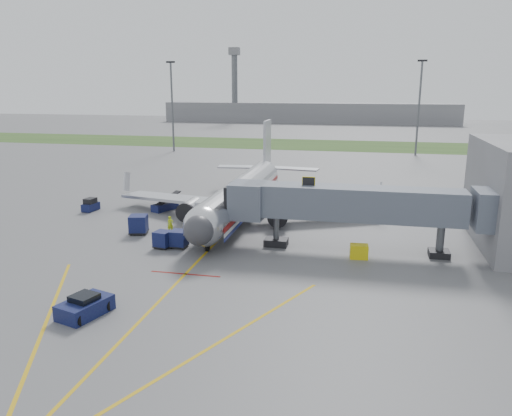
% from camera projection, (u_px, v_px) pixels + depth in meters
% --- Properties ---
extents(ground, '(400.00, 400.00, 0.00)m').
position_uv_depth(ground, '(201.00, 258.00, 44.87)').
color(ground, '#565659').
rests_on(ground, ground).
extents(grass_strip, '(300.00, 25.00, 0.01)m').
position_uv_depth(grass_strip, '(310.00, 145.00, 130.23)').
color(grass_strip, '#2D4C1E').
rests_on(grass_strip, ground).
extents(apron_markings, '(21.52, 50.00, 0.01)m').
position_uv_depth(apron_markings, '(170.00, 290.00, 37.85)').
color(apron_markings, gold).
rests_on(apron_markings, ground).
extents(airliner, '(32.10, 35.67, 10.25)m').
position_uv_depth(airliner, '(241.00, 194.00, 58.70)').
color(airliner, silver).
rests_on(airliner, ground).
extents(jet_bridge, '(25.30, 4.00, 6.90)m').
position_uv_depth(jet_bridge, '(350.00, 204.00, 45.88)').
color(jet_bridge, slate).
rests_on(jet_bridge, ground).
extents(light_mast_left, '(2.00, 0.44, 20.40)m').
position_uv_depth(light_mast_left, '(172.00, 105.00, 114.89)').
color(light_mast_left, '#595B60').
rests_on(light_mast_left, ground).
extents(light_mast_right, '(2.00, 0.44, 20.40)m').
position_uv_depth(light_mast_right, '(419.00, 106.00, 108.24)').
color(light_mast_right, '#595B60').
rests_on(light_mast_right, ground).
extents(distant_terminal, '(120.00, 14.00, 8.00)m').
position_uv_depth(distant_terminal, '(308.00, 113.00, 207.22)').
color(distant_terminal, slate).
rests_on(distant_terminal, ground).
extents(control_tower, '(4.00, 4.00, 30.00)m').
position_uv_depth(control_tower, '(235.00, 80.00, 205.50)').
color(control_tower, '#595B60').
rests_on(control_tower, ground).
extents(pushback_tug, '(3.07, 3.98, 1.46)m').
position_uv_depth(pushback_tug, '(85.00, 306.00, 33.65)').
color(pushback_tug, '#0E0E3E').
rests_on(pushback_tug, ground).
extents(baggage_tug, '(1.43, 2.40, 1.60)m').
position_uv_depth(baggage_tug, '(91.00, 205.00, 61.58)').
color(baggage_tug, '#0E0E3E').
rests_on(baggage_tug, ground).
extents(baggage_cart_a, '(1.75, 1.75, 1.63)m').
position_uv_depth(baggage_cart_a, '(163.00, 239.00, 47.56)').
color(baggage_cart_a, '#0E0E3E').
rests_on(baggage_cart_a, ground).
extents(baggage_cart_b, '(2.19, 2.19, 1.96)m').
position_uv_depth(baggage_cart_b, '(138.00, 224.00, 52.05)').
color(baggage_cart_b, '#0E0E3E').
rests_on(baggage_cart_b, ground).
extents(baggage_cart_c, '(1.56, 1.56, 1.66)m').
position_uv_depth(baggage_cart_c, '(179.00, 239.00, 47.66)').
color(baggage_cart_c, '#0E0E3E').
rests_on(baggage_cart_c, ground).
extents(belt_loader, '(2.76, 4.32, 2.06)m').
position_uv_depth(belt_loader, '(165.00, 206.00, 62.03)').
color(belt_loader, '#0E0E3E').
rests_on(belt_loader, ground).
extents(ground_power_cart, '(1.66, 1.17, 1.27)m').
position_uv_depth(ground_power_cart, '(359.00, 252.00, 44.69)').
color(ground_power_cart, '#D3C10C').
rests_on(ground_power_cart, ground).
extents(ramp_worker, '(0.78, 0.73, 1.79)m').
position_uv_depth(ramp_worker, '(170.00, 224.00, 52.41)').
color(ramp_worker, '#BAD619').
rests_on(ramp_worker, ground).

